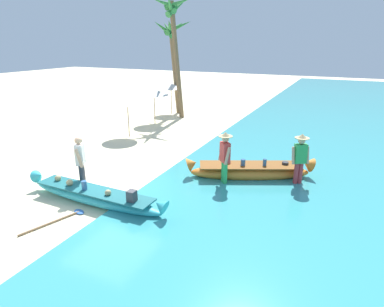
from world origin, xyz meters
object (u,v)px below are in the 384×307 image
(boat_orange_midground, at_px, (250,171))
(paddle, at_px, (61,219))
(person_vendor_assistant, at_px, (300,157))
(boat_cyan_foreground, at_px, (94,196))
(palm_tree_tall_inland, at_px, (172,40))
(person_vendor_hatted, at_px, (225,155))
(palm_tree_leaning_seaward, at_px, (174,25))
(person_tourist_customer, at_px, (81,161))

(boat_orange_midground, height_order, paddle, boat_orange_midground)
(person_vendor_assistant, bearing_deg, boat_cyan_foreground, -143.63)
(boat_cyan_foreground, relative_size, palm_tree_tall_inland, 0.84)
(palm_tree_tall_inland, height_order, paddle, palm_tree_tall_inland)
(person_vendor_hatted, relative_size, palm_tree_leaning_seaward, 0.26)
(person_vendor_assistant, height_order, paddle, person_vendor_assistant)
(person_tourist_customer, relative_size, palm_tree_tall_inland, 0.31)
(boat_orange_midground, distance_m, person_tourist_customer, 5.37)
(person_vendor_hatted, distance_m, paddle, 5.01)
(palm_tree_leaning_seaward, bearing_deg, boat_cyan_foreground, -73.35)
(person_vendor_hatted, bearing_deg, person_vendor_assistant, 23.92)
(boat_orange_midground, distance_m, paddle, 5.93)
(palm_tree_leaning_seaward, bearing_deg, boat_orange_midground, -47.93)
(palm_tree_tall_inland, distance_m, paddle, 14.51)
(boat_cyan_foreground, xyz_separation_m, person_vendor_hatted, (2.89, 2.75, 0.78))
(boat_cyan_foreground, distance_m, person_tourist_customer, 1.24)
(paddle, bearing_deg, boat_orange_midground, 51.64)
(boat_cyan_foreground, xyz_separation_m, palm_tree_leaning_seaward, (-3.32, 11.12, 5.05))
(boat_cyan_foreground, distance_m, person_vendor_assistant, 6.28)
(palm_tree_tall_inland, relative_size, palm_tree_leaning_seaward, 0.83)
(person_tourist_customer, relative_size, palm_tree_leaning_seaward, 0.25)
(boat_orange_midground, distance_m, person_vendor_hatted, 1.25)
(palm_tree_tall_inland, relative_size, paddle, 3.42)
(boat_cyan_foreground, bearing_deg, person_vendor_assistant, 36.37)
(boat_orange_midground, height_order, palm_tree_leaning_seaward, palm_tree_leaning_seaward)
(person_vendor_assistant, bearing_deg, person_tourist_customer, -151.38)
(boat_orange_midground, bearing_deg, person_vendor_hatted, -126.57)
(palm_tree_leaning_seaward, bearing_deg, person_tourist_customer, -76.91)
(boat_orange_midground, bearing_deg, palm_tree_tall_inland, 131.02)
(person_tourist_customer, bearing_deg, boat_cyan_foreground, -29.99)
(person_vendor_hatted, xyz_separation_m, palm_tree_leaning_seaward, (-6.21, 8.37, 4.27))
(person_vendor_hatted, distance_m, person_vendor_assistant, 2.33)
(boat_orange_midground, relative_size, person_vendor_hatted, 2.30)
(palm_tree_tall_inland, height_order, palm_tree_leaning_seaward, palm_tree_leaning_seaward)
(boat_orange_midground, bearing_deg, person_tourist_customer, -144.73)
(boat_orange_midground, distance_m, palm_tree_leaning_seaward, 11.33)
(boat_orange_midground, relative_size, person_tourist_customer, 2.32)
(boat_cyan_foreground, bearing_deg, person_vendor_hatted, 43.61)
(person_vendor_assistant, height_order, palm_tree_tall_inland, palm_tree_tall_inland)
(person_vendor_assistant, distance_m, paddle, 7.13)
(person_vendor_assistant, bearing_deg, boat_orange_midground, -175.05)
(boat_cyan_foreground, distance_m, palm_tree_leaning_seaward, 12.65)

